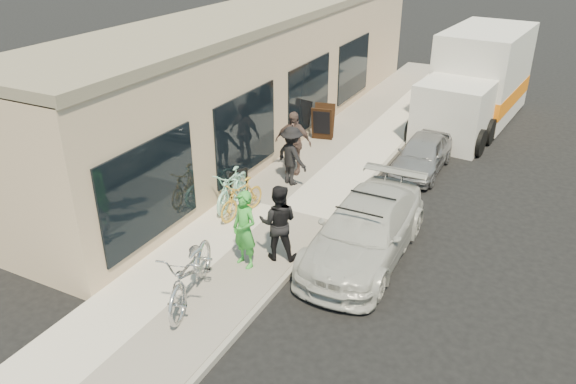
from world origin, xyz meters
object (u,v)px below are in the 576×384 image
(bike_rack, at_px, (239,182))
(cruiser_bike_b, at_px, (233,187))
(sedan_silver, at_px, (422,154))
(sandwich_board, at_px, (323,122))
(bystander_a, at_px, (292,156))
(woman_rider, at_px, (245,230))
(cruiser_bike_c, at_px, (242,198))
(bystander_b, at_px, (293,143))
(moving_truck, at_px, (477,83))
(man_standing, at_px, (278,222))
(cruiser_bike_a, at_px, (232,189))
(sedan_white, at_px, (365,230))
(tandem_bike, at_px, (191,271))

(bike_rack, distance_m, cruiser_bike_b, 0.30)
(sedan_silver, bearing_deg, sandwich_board, 167.76)
(sandwich_board, xyz_separation_m, bystander_a, (0.66, -3.60, 0.25))
(woman_rider, xyz_separation_m, cruiser_bike_c, (-1.22, 1.87, -0.39))
(bystander_a, bearing_deg, bystander_b, -43.12)
(bystander_a, distance_m, bystander_b, 0.77)
(moving_truck, bearing_deg, man_standing, -94.32)
(bike_rack, height_order, moving_truck, moving_truck)
(cruiser_bike_a, bearing_deg, bystander_b, 74.76)
(cruiser_bike_b, bearing_deg, bike_rack, 83.94)
(moving_truck, relative_size, man_standing, 3.99)
(man_standing, height_order, cruiser_bike_b, man_standing)
(bike_rack, relative_size, cruiser_bike_a, 0.51)
(sedan_white, xyz_separation_m, cruiser_bike_c, (-3.28, 0.17, -0.04))
(bystander_b, bearing_deg, sandwich_board, 89.39)
(bike_rack, xyz_separation_m, tandem_bike, (1.41, -4.03, 0.10))
(sandwich_board, distance_m, sedan_silver, 3.65)
(sandwich_board, height_order, tandem_bike, tandem_bike)
(tandem_bike, xyz_separation_m, man_standing, (0.80, 2.05, 0.25))
(sedan_white, xyz_separation_m, moving_truck, (0.39, 10.47, 0.79))
(sedan_silver, height_order, bystander_a, bystander_a)
(sandwich_board, relative_size, tandem_bike, 0.48)
(sedan_white, distance_m, sedan_silver, 5.19)
(cruiser_bike_a, bearing_deg, cruiser_bike_c, -37.24)
(sedan_white, relative_size, man_standing, 2.66)
(moving_truck, height_order, cruiser_bike_b, moving_truck)
(sedan_silver, distance_m, cruiser_bike_b, 5.91)
(bystander_b, bearing_deg, sedan_silver, 25.90)
(cruiser_bike_c, bearing_deg, bystander_a, 92.31)
(cruiser_bike_a, relative_size, cruiser_bike_b, 0.88)
(woman_rider, relative_size, cruiser_bike_a, 1.04)
(sandwich_board, distance_m, cruiser_bike_a, 5.51)
(sedan_white, height_order, cruiser_bike_a, sedan_white)
(sedan_silver, xyz_separation_m, bystander_a, (-2.91, -2.82, 0.44))
(cruiser_bike_b, relative_size, bystander_a, 1.13)
(woman_rider, distance_m, bystander_b, 4.94)
(woman_rider, height_order, bystander_b, bystander_b)
(bystander_a, bearing_deg, woman_rider, 126.22)
(sandwich_board, bearing_deg, bystander_a, -91.85)
(bike_rack, height_order, woman_rider, woman_rider)
(bike_rack, distance_m, moving_truck, 10.50)
(tandem_bike, relative_size, cruiser_bike_a, 1.42)
(moving_truck, xyz_separation_m, bystander_b, (-3.71, -7.39, -0.39))
(sandwich_board, distance_m, cruiser_bike_b, 5.41)
(cruiser_bike_a, distance_m, cruiser_bike_b, 0.11)
(sedan_white, relative_size, woman_rider, 2.66)
(man_standing, bearing_deg, sedan_white, -164.38)
(tandem_bike, distance_m, cruiser_bike_c, 3.46)
(sandwich_board, height_order, sedan_white, sedan_white)
(woman_rider, distance_m, cruiser_bike_c, 2.27)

